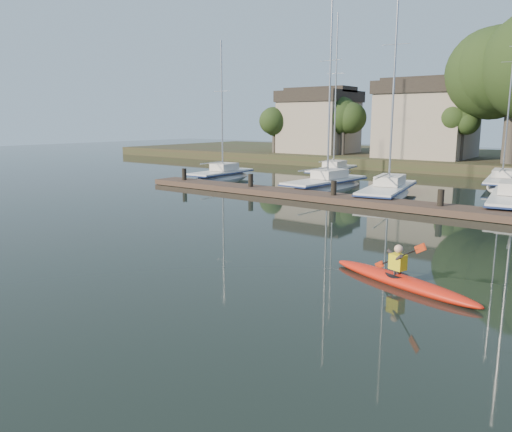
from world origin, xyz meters
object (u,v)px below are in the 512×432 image
Objects in this scene: dock at (383,203)px; sailboat_0 at (221,181)px; sailboat_1 at (325,191)px; sailboat_2 at (387,199)px; sailboat_6 at (501,188)px; kayak at (401,278)px; sailboat_5 at (332,177)px.

sailboat_0 reaches higher than dock.
sailboat_2 is at bearing -5.20° from sailboat_1.
sailboat_2 reaches higher than sailboat_6.
dock is at bearing -110.45° from sailboat_6.
sailboat_6 is at bearing 77.30° from dock.
sailboat_0 is (-21.23, 16.57, -0.39)m from kayak.
sailboat_5 is at bearing 51.09° from sailboat_0.
sailboat_1 is (-6.13, 4.59, -0.40)m from dock.
sailboat_2 is (-6.96, 15.64, -0.39)m from kayak.
sailboat_6 reaches higher than sailboat_5.
kayak is 13.16m from dock.
sailboat_2 is at bearing 109.53° from dock.
sailboat_2 is at bearing -7.28° from sailboat_0.
sailboat_6 is at bearing 56.06° from sailboat_2.
sailboat_5 is (-3.85, 8.02, 0.02)m from sailboat_1.
dock is at bearing -32.05° from sailboat_1.
kayak is at bearing -64.66° from dock.
dock is 2.87× the size of sailboat_0.
dock is 2.33× the size of sailboat_6.
sailboat_2 is 1.05× the size of sailboat_6.
sailboat_6 is (4.40, 9.88, 0.02)m from sailboat_2.
dock is at bearing 133.38° from kayak.
sailboat_5 is at bearing 124.37° from sailboat_2.
sailboat_1 reaches higher than sailboat_0.
kayak is at bearing -49.72° from sailboat_1.
sailboat_1 is at bearing 160.09° from sailboat_2.
sailboat_1 is 8.89m from sailboat_5.
kayak is 0.34× the size of sailboat_6.
sailboat_5 reaches higher than kayak.
sailboat_5 is 13.09m from sailboat_6.
sailboat_2 is at bearing 132.03° from kayak.
sailboat_2 reaches higher than sailboat_1.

